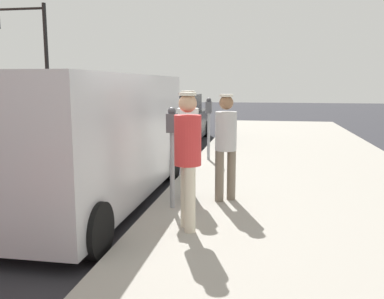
{
  "coord_description": "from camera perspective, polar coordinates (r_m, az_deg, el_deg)",
  "views": [
    {
      "loc": [
        2.69,
        -5.31,
        2.01
      ],
      "look_at": [
        1.65,
        0.65,
        1.05
      ],
      "focal_mm": 38.93,
      "sensor_mm": 36.0,
      "label": 1
    }
  ],
  "objects": [
    {
      "name": "sidewalk_slab",
      "position": [
        5.71,
        17.79,
        -11.26
      ],
      "size": [
        5.0,
        32.0,
        0.15
      ],
      "primitive_type": "cube",
      "color": "#9E998E",
      "rests_on": "ground"
    },
    {
      "name": "parking_meter_near",
      "position": [
        6.16,
        -2.75,
        1.28
      ],
      "size": [
        0.14,
        0.18,
        1.52
      ],
      "color": "gray",
      "rests_on": "sidewalk_slab"
    },
    {
      "name": "parking_meter_far",
      "position": [
        10.18,
        2.3,
        4.34
      ],
      "size": [
        0.14,
        0.18,
        1.52
      ],
      "color": "gray",
      "rests_on": "sidewalk_slab"
    },
    {
      "name": "pedestrian_in_gray",
      "position": [
        6.58,
        4.66,
        1.24
      ],
      "size": [
        0.34,
        0.34,
        1.7
      ],
      "color": "#726656",
      "rests_on": "sidewalk_slab"
    },
    {
      "name": "parked_van",
      "position": [
        7.02,
        -14.04,
        1.75
      ],
      "size": [
        2.14,
        5.21,
        2.15
      ],
      "color": "#BCBCC1",
      "rests_on": "ground"
    },
    {
      "name": "parked_sedan_ahead",
      "position": [
        14.35,
        -2.28,
        3.97
      ],
      "size": [
        2.01,
        4.43,
        1.65
      ],
      "color": "black",
      "rests_on": "ground"
    },
    {
      "name": "pedestrian_in_red",
      "position": [
        5.22,
        -0.58,
        -0.34
      ],
      "size": [
        0.34,
        0.34,
        1.75
      ],
      "color": "beige",
      "rests_on": "sidewalk_slab"
    },
    {
      "name": "pedestrian_in_white",
      "position": [
        6.71,
        -0.55,
        1.72
      ],
      "size": [
        0.34,
        0.35,
        1.75
      ],
      "color": "#383D47",
      "rests_on": "sidewalk_slab"
    },
    {
      "name": "traffic_light_corner",
      "position": [
        18.78,
        -21.7,
        13.0
      ],
      "size": [
        2.48,
        0.42,
        5.2
      ],
      "color": "black",
      "rests_on": "ground"
    },
    {
      "name": "ground_plane",
      "position": [
        6.28,
        -16.32,
        -10.03
      ],
      "size": [
        80.0,
        80.0,
        0.0
      ],
      "primitive_type": "plane",
      "color": "#2D2D33"
    }
  ]
}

